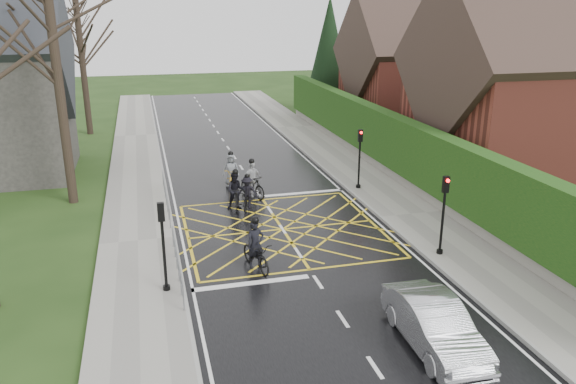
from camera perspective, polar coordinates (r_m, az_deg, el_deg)
name	(u,v)px	position (r m, az deg, el deg)	size (l,w,h in m)	color
ground	(283,229)	(24.06, -0.55, -3.82)	(120.00, 120.00, 0.00)	#1B3210
road	(283,229)	(24.06, -0.55, -3.81)	(9.00, 80.00, 0.01)	black
sidewalk_right	(411,215)	(26.05, 12.36, -2.32)	(3.00, 80.00, 0.15)	gray
sidewalk_left	(138,242)	(23.42, -14.99, -4.93)	(3.00, 80.00, 0.15)	gray
stone_wall	(391,171)	(31.81, 10.41, 2.12)	(0.50, 38.00, 0.70)	slate
hedge	(393,140)	(31.38, 10.60, 5.19)	(0.90, 38.00, 2.80)	#10380F
house_near	(533,93)	(32.89, 23.66, 9.24)	(11.80, 9.80, 11.30)	maroon
house_far	(412,71)	(44.70, 12.52, 11.88)	(9.80, 8.80, 10.30)	maroon
conifer	(329,55)	(50.44, 4.19, 13.67)	(4.60, 4.60, 10.00)	black
tree_near	(52,34)	(27.86, -22.82, 14.58)	(9.24, 9.24, 11.44)	black
tree_mid	(51,14)	(35.90, -22.97, 16.27)	(10.08, 10.08, 12.48)	black
tree_far	(79,34)	(43.82, -20.45, 14.79)	(8.40, 8.40, 10.40)	black
railing_south	(177,258)	(19.94, -11.19, -6.63)	(0.05, 5.04, 1.03)	slate
railing_north	(166,192)	(26.93, -12.31, -0.02)	(0.05, 6.04, 1.03)	slate
traffic_light_ne	(359,159)	(28.84, 7.26, 3.30)	(0.24, 0.31, 3.21)	black
traffic_light_se	(443,216)	(21.65, 15.47, -2.39)	(0.24, 0.31, 3.21)	black
traffic_light_sw	(164,248)	(18.66, -12.52, -5.55)	(0.24, 0.31, 3.21)	black
cyclist_rear	(256,252)	(20.41, -3.27, -6.09)	(1.20, 2.15, 1.98)	black
cyclist_back	(236,194)	(26.30, -5.29, -0.22)	(0.96, 2.01, 1.95)	black
cyclist_mid	(248,196)	(26.46, -4.13, -0.36)	(1.18, 1.81, 1.67)	black
cyclist_front	(252,183)	(27.94, -3.65, 0.92)	(1.33, 2.02, 1.97)	black
cyclist_lead	(231,174)	(29.75, -5.77, 1.82)	(1.04, 2.04, 1.89)	gold
car	(435,325)	(16.46, 14.66, -12.92)	(1.48, 4.24, 1.40)	#BABCC2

